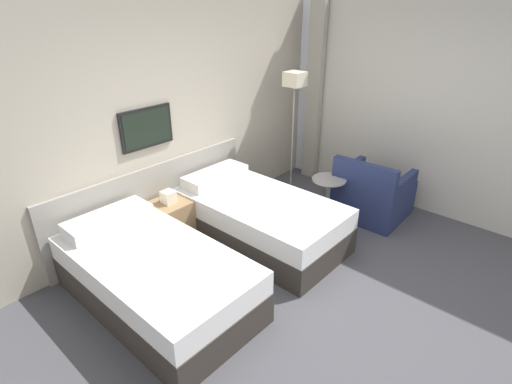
# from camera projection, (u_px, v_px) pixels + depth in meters

# --- Properties ---
(ground_plane) EXTENTS (16.00, 16.00, 0.00)m
(ground_plane) POSITION_uv_depth(u_px,v_px,m) (327.00, 297.00, 3.89)
(ground_plane) COLOR #47474C
(wall_headboard) EXTENTS (10.00, 0.10, 2.70)m
(wall_headboard) POSITION_uv_depth(u_px,v_px,m) (172.00, 124.00, 4.63)
(wall_headboard) COLOR #B7AD99
(wall_headboard) RESTS_ON ground_plane
(wall_window) EXTENTS (0.21, 4.70, 2.70)m
(wall_window) POSITION_uv_depth(u_px,v_px,m) (447.00, 114.00, 4.90)
(wall_window) COLOR white
(wall_window) RESTS_ON ground_plane
(bed_near_door) EXTENTS (1.06, 1.96, 0.68)m
(bed_near_door) POSITION_uv_depth(u_px,v_px,m) (155.00, 276.00, 3.72)
(bed_near_door) COLOR #332D28
(bed_near_door) RESTS_ON ground_plane
(bed_near_window) EXTENTS (1.06, 1.96, 0.68)m
(bed_near_window) POSITION_uv_depth(u_px,v_px,m) (259.00, 218.00, 4.70)
(bed_near_window) COLOR #332D28
(bed_near_window) RESTS_ON ground_plane
(nightstand) EXTENTS (0.42, 0.42, 0.67)m
(nightstand) POSITION_uv_depth(u_px,v_px,m) (171.00, 222.00, 4.65)
(nightstand) COLOR #9E7A51
(nightstand) RESTS_ON ground_plane
(floor_lamp) EXTENTS (0.25, 0.25, 1.74)m
(floor_lamp) POSITION_uv_depth(u_px,v_px,m) (294.00, 93.00, 5.37)
(floor_lamp) COLOR #9E9993
(floor_lamp) RESTS_ON ground_plane
(side_table) EXTENTS (0.43, 0.43, 0.59)m
(side_table) POSITION_uv_depth(u_px,v_px,m) (328.00, 192.00, 5.04)
(side_table) COLOR gray
(side_table) RESTS_ON ground_plane
(armchair) EXTENTS (0.86, 0.85, 0.85)m
(armchair) POSITION_uv_depth(u_px,v_px,m) (372.00, 196.00, 5.22)
(armchair) COLOR navy
(armchair) RESTS_ON ground_plane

